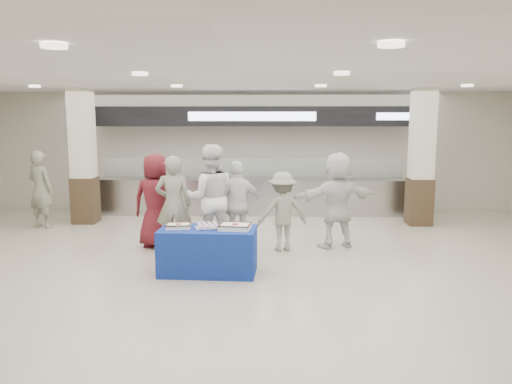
{
  "coord_description": "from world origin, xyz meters",
  "views": [
    {
      "loc": [
        0.43,
        -7.56,
        2.54
      ],
      "look_at": [
        0.19,
        1.6,
        1.16
      ],
      "focal_mm": 35.0,
      "sensor_mm": 36.0,
      "label": 1
    }
  ],
  "objects_px": {
    "sheet_cake_left": "(178,225)",
    "chef_tall": "(210,198)",
    "display_table": "(208,251)",
    "sheet_cake_right": "(235,226)",
    "civilian_white": "(337,200)",
    "civilian_maroon": "(156,201)",
    "chef_short": "(238,205)",
    "soldier_b": "(282,212)",
    "soldier_bg": "(40,189)",
    "cupcake_tray": "(208,226)",
    "soldier_a": "(173,204)"
  },
  "relations": [
    {
      "from": "civilian_maroon",
      "to": "sheet_cake_left",
      "type": "bearing_deg",
      "value": 118.91
    },
    {
      "from": "soldier_b",
      "to": "civilian_white",
      "type": "bearing_deg",
      "value": 179.89
    },
    {
      "from": "sheet_cake_right",
      "to": "chef_tall",
      "type": "distance_m",
      "value": 1.58
    },
    {
      "from": "soldier_b",
      "to": "soldier_a",
      "type": "bearing_deg",
      "value": -10.3
    },
    {
      "from": "civilian_white",
      "to": "soldier_bg",
      "type": "xyz_separation_m",
      "value": [
        -6.58,
        1.58,
        -0.05
      ]
    },
    {
      "from": "civilian_maroon",
      "to": "chef_short",
      "type": "height_order",
      "value": "civilian_maroon"
    },
    {
      "from": "soldier_b",
      "to": "display_table",
      "type": "bearing_deg",
      "value": 33.9
    },
    {
      "from": "display_table",
      "to": "soldier_b",
      "type": "bearing_deg",
      "value": 52.0
    },
    {
      "from": "cupcake_tray",
      "to": "soldier_a",
      "type": "bearing_deg",
      "value": 122.82
    },
    {
      "from": "civilian_white",
      "to": "soldier_bg",
      "type": "bearing_deg",
      "value": -33.32
    },
    {
      "from": "cupcake_tray",
      "to": "chef_short",
      "type": "xyz_separation_m",
      "value": [
        0.39,
        1.56,
        0.07
      ]
    },
    {
      "from": "sheet_cake_left",
      "to": "chef_short",
      "type": "xyz_separation_m",
      "value": [
        0.87,
        1.58,
        0.06
      ]
    },
    {
      "from": "display_table",
      "to": "civilian_maroon",
      "type": "relative_size",
      "value": 0.84
    },
    {
      "from": "chef_short",
      "to": "soldier_a",
      "type": "bearing_deg",
      "value": -2.63
    },
    {
      "from": "sheet_cake_right",
      "to": "soldier_a",
      "type": "relative_size",
      "value": 0.29
    },
    {
      "from": "display_table",
      "to": "soldier_a",
      "type": "relative_size",
      "value": 0.84
    },
    {
      "from": "soldier_a",
      "to": "soldier_b",
      "type": "xyz_separation_m",
      "value": [
        2.05,
        0.18,
        -0.16
      ]
    },
    {
      "from": "sheet_cake_right",
      "to": "cupcake_tray",
      "type": "xyz_separation_m",
      "value": [
        -0.45,
        0.08,
        -0.02
      ]
    },
    {
      "from": "cupcake_tray",
      "to": "soldier_bg",
      "type": "distance_m",
      "value": 5.38
    },
    {
      "from": "sheet_cake_right",
      "to": "cupcake_tray",
      "type": "height_order",
      "value": "sheet_cake_right"
    },
    {
      "from": "soldier_b",
      "to": "soldier_bg",
      "type": "relative_size",
      "value": 0.85
    },
    {
      "from": "chef_tall",
      "to": "chef_short",
      "type": "xyz_separation_m",
      "value": [
        0.51,
        0.18,
        -0.16
      ]
    },
    {
      "from": "sheet_cake_right",
      "to": "soldier_b",
      "type": "relative_size",
      "value": 0.35
    },
    {
      "from": "sheet_cake_right",
      "to": "chef_short",
      "type": "bearing_deg",
      "value": 91.95
    },
    {
      "from": "sheet_cake_left",
      "to": "civilian_maroon",
      "type": "bearing_deg",
      "value": 114.02
    },
    {
      "from": "display_table",
      "to": "soldier_a",
      "type": "xyz_separation_m",
      "value": [
        -0.8,
        1.27,
        0.54
      ]
    },
    {
      "from": "chef_short",
      "to": "soldier_b",
      "type": "relative_size",
      "value": 1.13
    },
    {
      "from": "sheet_cake_right",
      "to": "chef_tall",
      "type": "relative_size",
      "value": 0.26
    },
    {
      "from": "soldier_a",
      "to": "chef_tall",
      "type": "distance_m",
      "value": 0.7
    },
    {
      "from": "sheet_cake_left",
      "to": "chef_tall",
      "type": "relative_size",
      "value": 0.21
    },
    {
      "from": "sheet_cake_left",
      "to": "soldier_b",
      "type": "height_order",
      "value": "soldier_b"
    },
    {
      "from": "civilian_maroon",
      "to": "chef_tall",
      "type": "distance_m",
      "value": 1.12
    },
    {
      "from": "civilian_white",
      "to": "cupcake_tray",
      "type": "bearing_deg",
      "value": 16.44
    },
    {
      "from": "sheet_cake_left",
      "to": "chef_short",
      "type": "bearing_deg",
      "value": 61.16
    },
    {
      "from": "cupcake_tray",
      "to": "civilian_maroon",
      "type": "height_order",
      "value": "civilian_maroon"
    },
    {
      "from": "chef_short",
      "to": "soldier_b",
      "type": "height_order",
      "value": "chef_short"
    },
    {
      "from": "soldier_b",
      "to": "cupcake_tray",
      "type": "bearing_deg",
      "value": 33.18
    },
    {
      "from": "display_table",
      "to": "sheet_cake_right",
      "type": "xyz_separation_m",
      "value": [
        0.45,
        -0.05,
        0.43
      ]
    },
    {
      "from": "soldier_bg",
      "to": "civilian_maroon",
      "type": "bearing_deg",
      "value": 171.56
    },
    {
      "from": "display_table",
      "to": "sheet_cake_right",
      "type": "height_order",
      "value": "sheet_cake_right"
    },
    {
      "from": "sheet_cake_left",
      "to": "civilian_white",
      "type": "bearing_deg",
      "value": 31.62
    },
    {
      "from": "civilian_maroon",
      "to": "sheet_cake_right",
      "type": "bearing_deg",
      "value": 139.2
    },
    {
      "from": "soldier_a",
      "to": "chef_tall",
      "type": "height_order",
      "value": "chef_tall"
    },
    {
      "from": "sheet_cake_left",
      "to": "civilian_maroon",
      "type": "xyz_separation_m",
      "value": [
        -0.73,
        1.64,
        0.13
      ]
    },
    {
      "from": "display_table",
      "to": "sheet_cake_left",
      "type": "bearing_deg",
      "value": -178.71
    },
    {
      "from": "chef_short",
      "to": "soldier_b",
      "type": "bearing_deg",
      "value": 151.79
    },
    {
      "from": "sheet_cake_left",
      "to": "sheet_cake_right",
      "type": "bearing_deg",
      "value": -3.58
    },
    {
      "from": "soldier_a",
      "to": "chef_short",
      "type": "distance_m",
      "value": 1.24
    },
    {
      "from": "soldier_b",
      "to": "civilian_white",
      "type": "xyz_separation_m",
      "value": [
        1.07,
        0.29,
        0.18
      ]
    },
    {
      "from": "chef_tall",
      "to": "civilian_white",
      "type": "distance_m",
      "value": 2.46
    }
  ]
}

